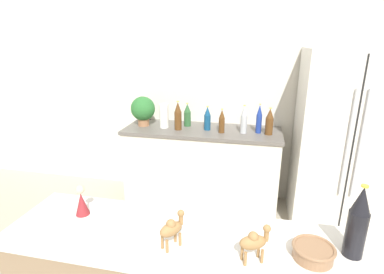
% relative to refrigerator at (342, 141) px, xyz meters
% --- Properties ---
extents(wall_back, '(8.00, 0.06, 2.55)m').
position_rel_refrigerator_xyz_m(wall_back, '(-1.03, 0.40, 0.37)').
color(wall_back, silver).
rests_on(wall_back, ground_plane).
extents(back_counter, '(1.75, 0.63, 0.92)m').
position_rel_refrigerator_xyz_m(back_counter, '(-1.45, 0.07, -0.44)').
color(back_counter, silver).
rests_on(back_counter, ground_plane).
extents(refrigerator, '(0.87, 0.73, 1.81)m').
position_rel_refrigerator_xyz_m(refrigerator, '(0.00, 0.00, 0.00)').
color(refrigerator, silver).
rests_on(refrigerator, ground_plane).
extents(potted_plant, '(0.28, 0.28, 0.34)m').
position_rel_refrigerator_xyz_m(potted_plant, '(-2.14, 0.06, 0.21)').
color(potted_plant, '#9E6B47').
rests_on(potted_plant, back_counter).
extents(paper_towel_roll, '(0.10, 0.10, 0.27)m').
position_rel_refrigerator_xyz_m(paper_towel_roll, '(-1.88, 0.04, 0.15)').
color(paper_towel_roll, white).
rests_on(paper_towel_roll, back_counter).
extents(back_bottle_0, '(0.06, 0.06, 0.26)m').
position_rel_refrigerator_xyz_m(back_bottle_0, '(-1.22, -0.02, 0.14)').
color(back_bottle_0, brown).
rests_on(back_bottle_0, back_counter).
extents(back_bottle_1, '(0.07, 0.07, 0.27)m').
position_rel_refrigerator_xyz_m(back_bottle_1, '(-1.38, 0.05, 0.15)').
color(back_bottle_1, navy).
rests_on(back_bottle_1, back_counter).
extents(back_bottle_2, '(0.08, 0.08, 0.27)m').
position_rel_refrigerator_xyz_m(back_bottle_2, '(-1.64, 0.16, 0.15)').
color(back_bottle_2, '#2D6033').
rests_on(back_bottle_2, back_counter).
extents(back_bottle_3, '(0.07, 0.07, 0.31)m').
position_rel_refrigerator_xyz_m(back_bottle_3, '(-0.98, 0.01, 0.16)').
color(back_bottle_3, '#B2B7BC').
rests_on(back_bottle_3, back_counter).
extents(back_bottle_4, '(0.08, 0.08, 0.29)m').
position_rel_refrigerator_xyz_m(back_bottle_4, '(-0.72, 0.02, 0.16)').
color(back_bottle_4, brown).
rests_on(back_bottle_4, back_counter).
extents(back_bottle_5, '(0.06, 0.06, 0.32)m').
position_rel_refrigerator_xyz_m(back_bottle_5, '(-0.83, 0.05, 0.17)').
color(back_bottle_5, navy).
rests_on(back_bottle_5, back_counter).
extents(back_bottle_6, '(0.08, 0.08, 0.32)m').
position_rel_refrigerator_xyz_m(back_bottle_6, '(-1.70, -0.01, 0.17)').
color(back_bottle_6, brown).
rests_on(back_bottle_6, back_counter).
extents(wine_bottle, '(0.08, 0.08, 0.34)m').
position_rel_refrigerator_xyz_m(wine_bottle, '(-0.41, -1.90, 0.24)').
color(wine_bottle, black).
rests_on(wine_bottle, bar_counter).
extents(fruit_bowl, '(0.18, 0.18, 0.06)m').
position_rel_refrigerator_xyz_m(fruit_bowl, '(-0.58, -1.96, 0.11)').
color(fruit_bowl, '#8C6647').
rests_on(fruit_bowl, bar_counter).
extents(camel_figurine, '(0.14, 0.10, 0.17)m').
position_rel_refrigerator_xyz_m(camel_figurine, '(-0.83, -2.03, 0.17)').
color(camel_figurine, olive).
rests_on(camel_figurine, bar_counter).
extents(camel_figurine_second, '(0.12, 0.13, 0.17)m').
position_rel_refrigerator_xyz_m(camel_figurine_second, '(-1.20, -2.01, 0.17)').
color(camel_figurine_second, olive).
rests_on(camel_figurine_second, bar_counter).
extents(wise_man_figurine_crimson, '(0.07, 0.07, 0.17)m').
position_rel_refrigerator_xyz_m(wise_man_figurine_crimson, '(-1.74, -1.86, 0.15)').
color(wise_man_figurine_crimson, maroon).
rests_on(wise_man_figurine_crimson, bar_counter).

